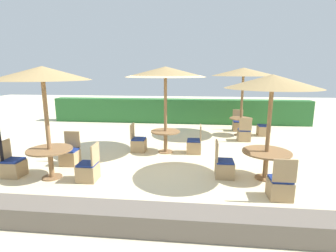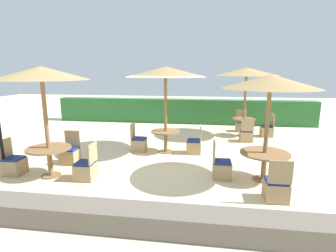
{
  "view_description": "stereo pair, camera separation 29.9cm",
  "coord_description": "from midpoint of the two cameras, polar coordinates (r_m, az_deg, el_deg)",
  "views": [
    {
      "loc": [
        0.87,
        -7.59,
        2.64
      ],
      "look_at": [
        0.0,
        0.6,
        0.9
      ],
      "focal_mm": 28.0,
      "sensor_mm": 36.0,
      "label": 1
    },
    {
      "loc": [
        1.17,
        -7.55,
        2.64
      ],
      "look_at": [
        0.0,
        0.6,
        0.9
      ],
      "focal_mm": 28.0,
      "sensor_mm": 36.0,
      "label": 2
    }
  ],
  "objects": [
    {
      "name": "ground_plane",
      "position": [
        8.08,
        0.46,
        -7.14
      ],
      "size": [
        40.0,
        40.0,
        0.0
      ],
      "primitive_type": "plane",
      "color": "beige"
    },
    {
      "name": "hedge_row",
      "position": [
        13.52,
        3.74,
        3.27
      ],
      "size": [
        13.0,
        0.7,
        1.22
      ],
      "primitive_type": "cube",
      "color": "#2D6B33",
      "rests_on": "ground_plane"
    },
    {
      "name": "patio_chair_center_east",
      "position": [
        8.59,
        6.77,
        -4.22
      ],
      "size": [
        0.46,
        0.46,
        0.93
      ],
      "rotation": [
        0.0,
        0.0,
        1.57
      ],
      "color": "tan",
      "rests_on": "ground_plane"
    },
    {
      "name": "parasol_back_right",
      "position": [
        11.0,
        17.49,
        11.12
      ],
      "size": [
        2.55,
        2.55,
        2.76
      ],
      "color": "olive",
      "rests_on": "ground_plane"
    },
    {
      "name": "patio_chair_front_left_north",
      "position": [
        8.11,
        -19.52,
        -5.84
      ],
      "size": [
        0.46,
        0.46,
        0.93
      ],
      "rotation": [
        0.0,
        0.0,
        3.14
      ],
      "color": "tan",
      "rests_on": "ground_plane"
    },
    {
      "name": "patio_chair_front_right_south",
      "position": [
        6.04,
        23.84,
        -12.33
      ],
      "size": [
        0.46,
        0.46,
        0.93
      ],
      "color": "tan",
      "rests_on": "ground_plane"
    },
    {
      "name": "patio_chair_center_west",
      "position": [
        8.82,
        -5.45,
        -3.76
      ],
      "size": [
        0.46,
        0.46,
        0.93
      ],
      "rotation": [
        0.0,
        0.0,
        -1.57
      ],
      "color": "tan",
      "rests_on": "ground_plane"
    },
    {
      "name": "patio_chair_back_right_east",
      "position": [
        11.5,
        21.46,
        -0.84
      ],
      "size": [
        0.46,
        0.46,
        0.93
      ],
      "rotation": [
        0.0,
        0.0,
        1.57
      ],
      "color": "tan",
      "rests_on": "ground_plane"
    },
    {
      "name": "patio_chair_front_left_west",
      "position": [
        7.87,
        -29.62,
        -7.28
      ],
      "size": [
        0.46,
        0.46,
        0.93
      ],
      "rotation": [
        0.0,
        0.0,
        -1.57
      ],
      "color": "tan",
      "rests_on": "ground_plane"
    },
    {
      "name": "patio_chair_front_right_west",
      "position": [
        6.79,
        12.78,
        -8.89
      ],
      "size": [
        0.46,
        0.46,
        0.93
      ],
      "rotation": [
        0.0,
        0.0,
        -1.57
      ],
      "color": "tan",
      "rests_on": "ground_plane"
    },
    {
      "name": "patio_chair_front_left_east",
      "position": [
        6.81,
        -16.18,
        -9.01
      ],
      "size": [
        0.46,
        0.46,
        0.93
      ],
      "rotation": [
        0.0,
        0.0,
        1.57
      ],
      "color": "tan",
      "rests_on": "ground_plane"
    },
    {
      "name": "patio_chair_back_right_south",
      "position": [
        10.4,
        17.44,
        -1.84
      ],
      "size": [
        0.46,
        0.46,
        0.93
      ],
      "color": "tan",
      "rests_on": "ground_plane"
    },
    {
      "name": "round_table_front_right",
      "position": [
        6.87,
        21.45,
        -6.43
      ],
      "size": [
        1.17,
        1.17,
        0.71
      ],
      "color": "olive",
      "rests_on": "ground_plane"
    },
    {
      "name": "parasol_front_right",
      "position": [
        6.55,
        22.66,
        8.77
      ],
      "size": [
        2.21,
        2.21,
        2.56
      ],
      "color": "olive",
      "rests_on": "ground_plane"
    },
    {
      "name": "stone_border",
      "position": [
        4.72,
        -5.88,
        -19.39
      ],
      "size": [
        10.0,
        0.56,
        0.39
      ],
      "primitive_type": "cube",
      "color": "#6B6056",
      "rests_on": "ground_plane"
    },
    {
      "name": "parasol_center",
      "position": [
        8.31,
        0.5,
        11.62
      ],
      "size": [
        2.54,
        2.54,
        2.77
      ],
      "color": "olive",
      "rests_on": "ground_plane"
    },
    {
      "name": "round_table_back_right",
      "position": [
        11.2,
        16.84,
        0.63
      ],
      "size": [
        0.92,
        0.92,
        0.73
      ],
      "color": "olive",
      "rests_on": "ground_plane"
    },
    {
      "name": "parasol_front_left",
      "position": [
        6.91,
        -24.74,
        10.26
      ],
      "size": [
        2.24,
        2.24,
        2.75
      ],
      "color": "olive",
      "rests_on": "ground_plane"
    },
    {
      "name": "patio_chair_back_right_north",
      "position": [
        12.11,
        16.35,
        0.12
      ],
      "size": [
        0.46,
        0.46,
        0.93
      ],
      "rotation": [
        0.0,
        0.0,
        3.14
      ],
      "color": "tan",
      "rests_on": "ground_plane"
    },
    {
      "name": "round_table_front_left",
      "position": [
        7.2,
        -23.37,
        -5.57
      ],
      "size": [
        1.08,
        1.08,
        0.75
      ],
      "color": "olive",
      "rests_on": "ground_plane"
    },
    {
      "name": "round_table_center",
      "position": [
        8.57,
        0.48,
        -2.22
      ],
      "size": [
        0.95,
        0.95,
        0.72
      ],
      "color": "olive",
      "rests_on": "ground_plane"
    }
  ]
}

